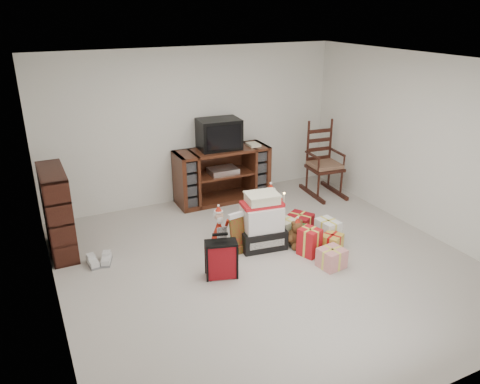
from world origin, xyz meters
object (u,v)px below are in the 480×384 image
Objects in this scene: tv_stand at (222,175)px; rocking_chair at (322,168)px; gift_pile at (262,224)px; mrs_claus_figurine at (219,229)px; red_suitcase at (221,259)px; crt_television at (219,134)px; santa_figurine at (270,209)px; sneaker_pair at (100,261)px; teddy_bear at (296,235)px; bookshelf at (57,213)px; gift_cluster at (313,236)px.

rocking_chair is at bearing -15.07° from tv_stand.
gift_pile is 1.34× the size of mrs_claus_figurine.
crt_television is at bearing 82.92° from red_suitcase.
santa_figurine is 0.96m from mrs_claus_figurine.
red_suitcase is (-1.01, -2.22, -0.21)m from tv_stand.
teddy_bear is at bearing -11.43° from sneaker_pair.
tv_stand is 4.16× the size of teddy_bear.
crt_television is at bearing 102.50° from santa_figurine.
bookshelf is 1.73× the size of santa_figurine.
crt_television reaches higher than bookshelf.
santa_figurine is (0.01, 0.74, 0.09)m from teddy_bear.
sneaker_pair is (-2.09, 0.48, -0.29)m from gift_pile.
crt_television reaches higher than gift_pile.
bookshelf is at bearing 169.99° from santa_figurine.
bookshelf reaches higher than gift_cluster.
teddy_bear is 0.31× the size of gift_cluster.
teddy_bear is (0.44, -0.20, -0.17)m from gift_pile.
red_suitcase is 1.65× the size of sneaker_pair.
bookshelf reaches higher than tv_stand.
bookshelf is at bearing 156.53° from gift_cluster.
santa_figurine is at bearing -73.12° from crt_television.
mrs_claus_figurine is at bearing -20.16° from bookshelf.
santa_figurine is at bearing 55.47° from red_suitcase.
santa_figurine is 1.17× the size of mrs_claus_figurine.
santa_figurine is (-1.44, -0.72, -0.19)m from rocking_chair.
gift_cluster is at bearing -28.86° from mrs_claus_figurine.
tv_stand reaches higher than red_suitcase.
mrs_claus_figurine is at bearing -110.04° from crt_television.
gift_pile reaches higher than santa_figurine.
red_suitcase is 1.62m from santa_figurine.
mrs_claus_figurine is at bearing 84.69° from red_suitcase.
mrs_claus_figurine reaches higher than teddy_bear.
red_suitcase is 1.28m from teddy_bear.
rocking_chair is at bearing 41.82° from gift_pile.
crt_television is (-1.72, 0.51, 0.69)m from rocking_chair.
gift_cluster is at bearing -72.65° from crt_television.
crt_television is (2.26, 1.30, 1.09)m from sneaker_pair.
crt_television is (0.17, 1.78, 0.81)m from gift_pile.
gift_pile is at bearing -23.26° from bookshelf.
gift_pile is (-1.89, -1.27, -0.12)m from rocking_chair.
teddy_bear is at bearing -77.98° from crt_television.
mrs_claus_figurine is 1.30m from gift_cluster.
mrs_claus_figurine is at bearing 150.13° from teddy_bear.
tv_stand reaches higher than mrs_claus_figurine.
mrs_claus_figurine is 1.69× the size of sneaker_pair.
teddy_bear is at bearing -29.87° from mrs_claus_figurine.
red_suitcase is 0.45× the size of gift_cluster.
bookshelf is 3.04× the size of teddy_bear.
sneaker_pair is (-2.29, -1.26, -0.40)m from tv_stand.
mrs_claus_figurine is 1.84m from crt_television.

